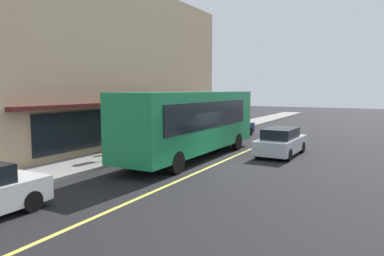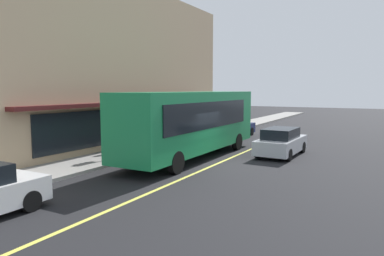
{
  "view_description": "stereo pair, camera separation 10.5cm",
  "coord_description": "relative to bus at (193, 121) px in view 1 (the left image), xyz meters",
  "views": [
    {
      "loc": [
        -15.63,
        -7.11,
        3.62
      ],
      "look_at": [
        0.72,
        1.82,
        1.6
      ],
      "focal_mm": 33.24,
      "sensor_mm": 36.0,
      "label": 1
    },
    {
      "loc": [
        -15.58,
        -7.21,
        3.62
      ],
      "look_at": [
        0.72,
        1.82,
        1.6
      ],
      "focal_mm": 33.24,
      "sensor_mm": 36.0,
      "label": 2
    }
  ],
  "objects": [
    {
      "name": "car_silver",
      "position": [
        2.97,
        -3.92,
        -1.24
      ],
      "size": [
        4.35,
        1.97,
        1.52
      ],
      "color": "#B7BABF",
      "rests_on": "ground"
    },
    {
      "name": "lane_centre_stripe",
      "position": [
        -0.76,
        -1.79,
        -1.98
      ],
      "size": [
        36.0,
        0.16,
        0.01
      ],
      "primitive_type": "cube",
      "color": "#D8D14C",
      "rests_on": "ground"
    },
    {
      "name": "pedestrian_near_storefront",
      "position": [
        -1.23,
        4.1,
        -0.89
      ],
      "size": [
        0.34,
        0.34,
        1.59
      ],
      "color": "black",
      "rests_on": "sidewalk"
    },
    {
      "name": "ground",
      "position": [
        -0.76,
        -1.79,
        -1.99
      ],
      "size": [
        120.0,
        120.0,
        0.0
      ],
      "primitive_type": "plane",
      "color": "black"
    },
    {
      "name": "storefront_building",
      "position": [
        1.13,
        10.53,
        3.13
      ],
      "size": [
        23.62,
        11.57,
        10.24
      ],
      "color": "tan",
      "rests_on": "ground"
    },
    {
      "name": "bus",
      "position": [
        0.0,
        0.0,
        0.0
      ],
      "size": [
        11.13,
        2.6,
        3.5
      ],
      "color": "#197F47",
      "rests_on": "ground"
    },
    {
      "name": "car_navy",
      "position": [
        9.03,
        1.31,
        -1.24
      ],
      "size": [
        4.36,
        1.99,
        1.52
      ],
      "color": "navy",
      "rests_on": "ground"
    },
    {
      "name": "traffic_light",
      "position": [
        -1.43,
        3.11,
        0.55
      ],
      "size": [
        0.3,
        0.52,
        3.2
      ],
      "color": "#2D2D33",
      "rests_on": "sidewalk"
    },
    {
      "name": "sidewalk",
      "position": [
        -0.76,
        3.68,
        -1.91
      ],
      "size": [
        80.0,
        2.75,
        0.15
      ],
      "primitive_type": "cube",
      "color": "gray",
      "rests_on": "ground"
    }
  ]
}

